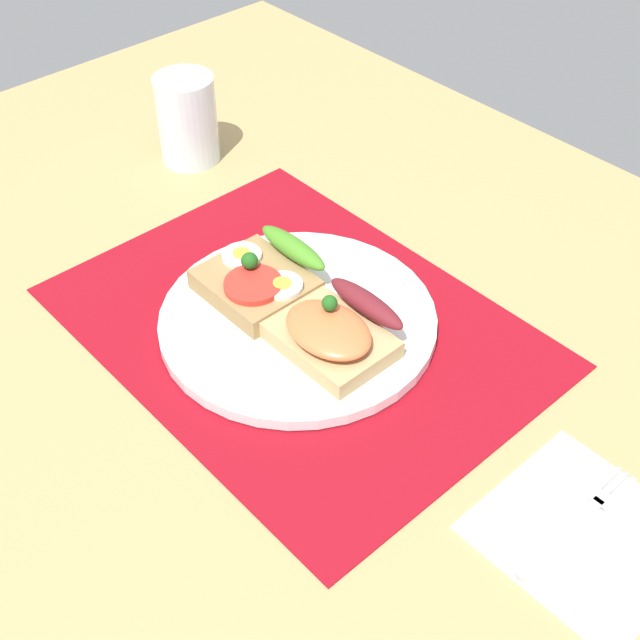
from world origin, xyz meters
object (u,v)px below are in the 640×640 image
at_px(plate, 298,320).
at_px(napkin, 585,533).
at_px(drinking_glass, 187,119).
at_px(sandwich_salmon, 335,331).
at_px(fork, 580,519).
at_px(sandwich_egg_tomato, 261,278).

distance_m(plate, napkin, 0.31).
relative_size(plate, napkin, 1.82).
bearing_deg(drinking_glass, sandwich_salmon, -15.94).
relative_size(napkin, drinking_glass, 1.38).
distance_m(plate, sandwich_salmon, 0.06).
height_order(napkin, fork, fork).
xyz_separation_m(sandwich_salmon, drinking_glass, (-0.35, 0.10, 0.02)).
bearing_deg(sandwich_egg_tomato, drinking_glass, 158.35).
bearing_deg(fork, plate, -177.78).
height_order(plate, sandwich_egg_tomato, sandwich_egg_tomato).
xyz_separation_m(fork, drinking_glass, (-0.60, 0.09, 0.04)).
height_order(sandwich_salmon, drinking_glass, drinking_glass).
bearing_deg(sandwich_egg_tomato, napkin, 1.50).
xyz_separation_m(plate, drinking_glass, (-0.30, 0.10, 0.04)).
bearing_deg(drinking_glass, sandwich_egg_tomato, -21.65).
bearing_deg(fork, napkin, -23.57).
bearing_deg(sandwich_egg_tomato, fork, 2.13).
distance_m(sandwich_salmon, drinking_glass, 0.37).
bearing_deg(napkin, plate, -178.51).
bearing_deg(napkin, sandwich_salmon, -177.79).
xyz_separation_m(napkin, fork, (-0.01, 0.00, 0.00)).
bearing_deg(fork, sandwich_salmon, -176.89).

